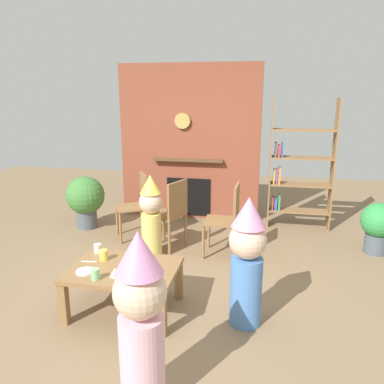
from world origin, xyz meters
name	(u,v)px	position (x,y,z in m)	size (l,w,h in m)	color
ground_plane	(169,299)	(0.00, 0.00, 0.00)	(12.00, 12.00, 0.00)	#846B4C
brick_fireplace_feature	(190,143)	(-0.32, 2.60, 1.19)	(2.20, 0.28, 2.40)	brown
bookshelf	(296,170)	(1.31, 2.40, 0.87)	(0.90, 0.28, 1.90)	olive
coffee_table	(124,274)	(-0.35, -0.26, 0.36)	(0.97, 0.70, 0.42)	olive
paper_cup_near_left	(104,255)	(-0.59, -0.14, 0.47)	(0.08, 0.08, 0.10)	#F2CC4C
paper_cup_near_right	(98,248)	(-0.72, 0.01, 0.47)	(0.07, 0.07, 0.09)	silver
paper_cup_center	(95,274)	(-0.50, -0.51, 0.47)	(0.07, 0.07, 0.10)	#8CD18C
paper_plate_front	(85,271)	(-0.65, -0.40, 0.43)	(0.17, 0.17, 0.01)	white
paper_plate_rear	(147,269)	(-0.14, -0.25, 0.43)	(0.19, 0.19, 0.01)	white
birthday_cake_slice	(115,272)	(-0.36, -0.42, 0.46)	(0.10, 0.10, 0.08)	#EAC68C
table_fork	(89,261)	(-0.71, -0.20, 0.43)	(0.15, 0.02, 0.01)	silver
child_with_cone_hat	(141,318)	(0.16, -1.27, 0.63)	(0.33, 0.33, 1.18)	#EAB2C6
child_in_pink	(247,259)	(0.75, -0.25, 0.60)	(0.32, 0.32, 1.14)	#4C7FC6
child_by_the_chairs	(151,214)	(-0.46, 0.96, 0.54)	(0.28, 0.28, 1.02)	#E0CC66
dining_chair_left	(138,202)	(-0.83, 1.53, 0.51)	(0.54, 0.54, 0.90)	olive
dining_chair_middle	(172,211)	(-0.28, 1.23, 0.51)	(0.52, 0.52, 0.90)	olive
dining_chair_right	(228,216)	(0.45, 1.15, 0.51)	(0.41, 0.41, 0.90)	olive
potted_plant_tall	(378,225)	(2.28, 1.58, 0.37)	(0.43, 0.43, 0.64)	#4C5660
potted_plant_short	(86,198)	(-1.72, 1.75, 0.46)	(0.56, 0.56, 0.78)	#4C5660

